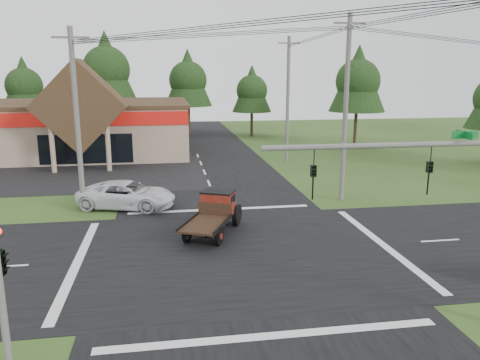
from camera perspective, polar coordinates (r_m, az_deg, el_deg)
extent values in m
plane|color=#2B4619|center=(21.51, -0.31, -8.90)|extent=(120.00, 120.00, 0.00)
cube|color=black|center=(21.51, -0.31, -8.88)|extent=(12.00, 120.00, 0.02)
cube|color=black|center=(21.51, -0.31, -8.87)|extent=(120.00, 12.00, 0.02)
cube|color=black|center=(41.05, -24.34, 0.52)|extent=(28.00, 14.00, 0.02)
cube|color=gray|center=(51.70, -23.63, 5.71)|extent=(30.00, 15.00, 5.00)
cube|color=#372616|center=(51.50, -23.89, 8.52)|extent=(30.40, 15.40, 0.30)
cube|color=#B0130D|center=(44.32, -26.20, 6.54)|extent=(30.00, 0.12, 1.20)
cube|color=#372616|center=(41.92, -18.80, 8.53)|extent=(7.78, 4.00, 7.78)
cylinder|color=gray|center=(41.04, -21.89, 3.56)|extent=(0.40, 0.40, 4.00)
cylinder|color=gray|center=(40.28, -15.77, 3.85)|extent=(0.40, 0.40, 4.00)
cube|color=black|center=(43.29, -18.23, 3.61)|extent=(8.00, 0.08, 2.60)
cylinder|color=#595651|center=(14.01, 18.86, 4.07)|extent=(8.00, 0.16, 0.16)
imported|color=black|center=(14.68, 22.04, 0.21)|extent=(0.16, 0.20, 1.00)
imported|color=black|center=(13.23, 8.91, -0.30)|extent=(0.16, 0.20, 1.00)
cube|color=#0C6626|center=(15.02, 25.72, 4.99)|extent=(0.80, 0.04, 0.22)
cylinder|color=#595651|center=(14.26, -27.11, -12.53)|extent=(0.20, 0.20, 4.40)
cylinder|color=#595651|center=(28.32, -19.24, 6.63)|extent=(0.30, 0.30, 10.50)
cube|color=#595651|center=(28.26, -19.96, 16.03)|extent=(2.00, 0.12, 0.12)
cylinder|color=#595651|center=(29.94, 12.74, 8.29)|extent=(0.30, 0.30, 11.50)
cube|color=#595651|center=(30.00, 13.25, 18.13)|extent=(2.00, 0.12, 0.12)
cylinder|color=#595651|center=(43.24, 5.84, 9.65)|extent=(0.30, 0.30, 11.20)
cube|color=#595651|center=(43.26, 5.99, 16.27)|extent=(2.00, 0.12, 0.12)
cylinder|color=#332316|center=(64.34, -24.43, 6.17)|extent=(0.36, 0.36, 3.50)
cone|color=black|center=(64.05, -24.85, 10.65)|extent=(5.60, 5.60, 6.60)
sphere|color=black|center=(64.06, -24.82, 10.38)|extent=(4.40, 4.40, 4.40)
cylinder|color=#332316|center=(61.41, -15.63, 7.07)|extent=(0.36, 0.36, 4.55)
cone|color=black|center=(61.15, -16.01, 13.19)|extent=(7.28, 7.28, 8.58)
sphere|color=black|center=(61.15, -15.99, 12.83)|extent=(5.72, 5.72, 5.72)
cylinder|color=#332316|center=(62.12, -6.24, 7.20)|extent=(0.36, 0.36, 3.85)
cone|color=black|center=(61.82, -6.37, 12.33)|extent=(6.16, 6.16, 7.26)
sphere|color=black|center=(61.83, -6.36, 12.02)|extent=(4.84, 4.84, 4.84)
cylinder|color=#332316|center=(61.09, 1.43, 6.85)|extent=(0.36, 0.36, 3.15)
cone|color=black|center=(60.78, 1.45, 11.11)|extent=(5.04, 5.04, 5.94)
sphere|color=black|center=(60.79, 1.45, 10.86)|extent=(3.96, 3.96, 3.96)
cylinder|color=#332316|center=(54.34, 13.88, 6.10)|extent=(0.36, 0.36, 3.85)
cone|color=black|center=(54.01, 14.20, 11.96)|extent=(6.16, 6.16, 7.26)
sphere|color=black|center=(54.01, 14.18, 11.61)|extent=(4.84, 4.84, 4.84)
imported|color=silver|center=(29.11, -13.62, -1.76)|extent=(6.34, 4.26, 1.61)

